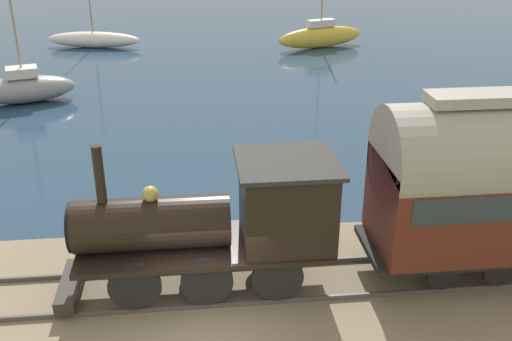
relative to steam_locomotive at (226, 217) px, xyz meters
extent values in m
plane|color=#607542|center=(-1.13, 0.46, -2.48)|extent=(200.00, 200.00, 0.00)
cube|color=navy|center=(43.04, 0.46, -2.48)|extent=(80.00, 80.00, 0.01)
cube|color=#84755B|center=(0.00, 0.46, -2.19)|extent=(5.48, 56.00, 0.59)
cube|color=#4C4742|center=(-0.76, 0.46, -1.83)|extent=(0.07, 54.88, 0.12)
cube|color=#4C4742|center=(0.76, 0.46, -1.83)|extent=(0.07, 54.88, 0.12)
cylinder|color=black|center=(-0.76, -1.09, -1.18)|extent=(0.12, 1.17, 1.17)
cylinder|color=black|center=(0.76, -1.09, -1.18)|extent=(0.12, 1.17, 1.17)
cylinder|color=black|center=(-0.76, 0.49, -1.18)|extent=(0.12, 1.17, 1.17)
cylinder|color=black|center=(0.76, 0.49, -1.18)|extent=(0.12, 1.17, 1.17)
cylinder|color=black|center=(-0.76, 2.07, -1.18)|extent=(0.12, 1.17, 1.17)
cylinder|color=black|center=(0.76, 2.07, -1.18)|extent=(0.12, 1.17, 1.17)
cube|color=black|center=(0.00, 0.49, -0.71)|extent=(2.02, 5.75, 0.12)
cylinder|color=black|center=(0.00, 1.64, -0.06)|extent=(1.19, 3.45, 1.19)
cylinder|color=black|center=(0.00, 3.40, -0.06)|extent=(1.13, 0.08, 1.13)
cylinder|color=black|center=(0.00, 2.67, 1.20)|extent=(0.22, 0.22, 1.32)
sphere|color=tan|center=(0.00, 1.64, 0.68)|extent=(0.36, 0.36, 0.36)
cube|color=black|center=(0.00, -1.38, 0.29)|extent=(1.92, 2.01, 1.89)
cube|color=#282828|center=(0.00, -1.38, 1.29)|extent=(2.12, 2.25, 0.10)
cube|color=#2D2823|center=(0.00, 3.61, -1.59)|extent=(1.82, 0.44, 0.32)
cylinder|color=black|center=(-0.76, -6.32, -1.39)|extent=(0.12, 0.76, 0.76)
cylinder|color=black|center=(0.76, -6.32, -1.39)|extent=(0.12, 0.76, 0.76)
cylinder|color=black|center=(-0.76, -4.95, -1.39)|extent=(0.12, 0.76, 0.76)
cylinder|color=black|center=(0.76, -4.95, -1.39)|extent=(0.12, 0.76, 0.76)
ellipsoid|color=gold|center=(27.01, -7.87, -1.78)|extent=(2.90, 6.16, 1.38)
cube|color=silver|center=(27.01, -7.87, -0.87)|extent=(1.16, 1.94, 0.45)
ellipsoid|color=gray|center=(17.03, 8.71, -1.84)|extent=(2.88, 4.98, 1.28)
cylinder|color=#9E8460|center=(17.03, 8.71, 1.10)|extent=(0.10, 0.10, 4.60)
cube|color=silver|center=(17.03, 8.71, -0.97)|extent=(1.35, 1.63, 0.45)
ellipsoid|color=white|center=(28.64, 7.03, -1.96)|extent=(2.27, 6.32, 1.04)
camera|label=1|loc=(-11.83, 0.59, 6.54)|focal=42.00mm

